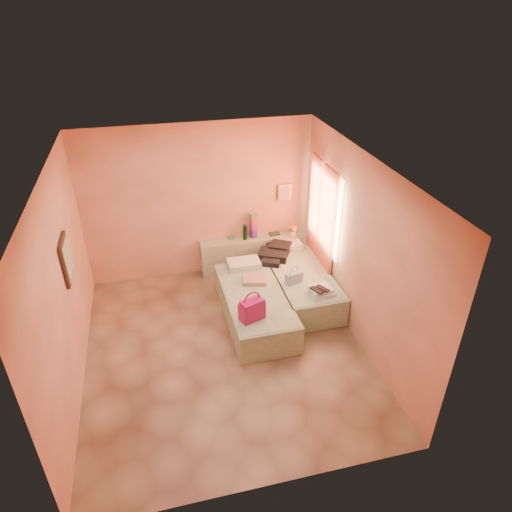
{
  "coord_description": "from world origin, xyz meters",
  "views": [
    {
      "loc": [
        -0.78,
        -5.11,
        4.65
      ],
      "look_at": [
        0.68,
        0.85,
        1.02
      ],
      "focal_mm": 32.0,
      "sensor_mm": 36.0,
      "label": 1
    }
  ],
  "objects_px": {
    "headboard_ledge": "(255,253)",
    "water_bottle": "(245,233)",
    "green_book": "(274,234)",
    "blue_handbag": "(294,278)",
    "flower_vase": "(293,230)",
    "bed_right": "(299,283)",
    "towel_stack": "(322,291)",
    "magenta_handbag": "(252,309)",
    "bed_left": "(255,306)"
  },
  "relations": [
    {
      "from": "flower_vase",
      "to": "magenta_handbag",
      "type": "distance_m",
      "value": 2.4
    },
    {
      "from": "bed_right",
      "to": "blue_handbag",
      "type": "xyz_separation_m",
      "value": [
        -0.21,
        -0.31,
        0.34
      ]
    },
    {
      "from": "bed_left",
      "to": "water_bottle",
      "type": "relative_size",
      "value": 7.23
    },
    {
      "from": "bed_right",
      "to": "water_bottle",
      "type": "relative_size",
      "value": 7.23
    },
    {
      "from": "headboard_ledge",
      "to": "towel_stack",
      "type": "xyz_separation_m",
      "value": [
        0.65,
        -1.76,
        0.23
      ]
    },
    {
      "from": "bed_right",
      "to": "blue_handbag",
      "type": "distance_m",
      "value": 0.51
    },
    {
      "from": "bed_right",
      "to": "magenta_handbag",
      "type": "relative_size",
      "value": 5.6
    },
    {
      "from": "headboard_ledge",
      "to": "blue_handbag",
      "type": "relative_size",
      "value": 7.27
    },
    {
      "from": "headboard_ledge",
      "to": "towel_stack",
      "type": "height_order",
      "value": "headboard_ledge"
    },
    {
      "from": "green_book",
      "to": "blue_handbag",
      "type": "height_order",
      "value": "same"
    },
    {
      "from": "headboard_ledge",
      "to": "blue_handbag",
      "type": "xyz_separation_m",
      "value": [
        0.31,
        -1.36,
        0.27
      ]
    },
    {
      "from": "bed_left",
      "to": "flower_vase",
      "type": "bearing_deg",
      "value": 52.34
    },
    {
      "from": "blue_handbag",
      "to": "water_bottle",
      "type": "bearing_deg",
      "value": 93.66
    },
    {
      "from": "magenta_handbag",
      "to": "blue_handbag",
      "type": "relative_size",
      "value": 1.27
    },
    {
      "from": "water_bottle",
      "to": "headboard_ledge",
      "type": "bearing_deg",
      "value": 1.67
    },
    {
      "from": "bed_right",
      "to": "magenta_handbag",
      "type": "xyz_separation_m",
      "value": [
        -1.09,
        -1.06,
        0.42
      ]
    },
    {
      "from": "headboard_ledge",
      "to": "water_bottle",
      "type": "distance_m",
      "value": 0.5
    },
    {
      "from": "headboard_ledge",
      "to": "water_bottle",
      "type": "xyz_separation_m",
      "value": [
        -0.19,
        -0.01,
        0.46
      ]
    },
    {
      "from": "headboard_ledge",
      "to": "flower_vase",
      "type": "relative_size",
      "value": 8.77
    },
    {
      "from": "bed_left",
      "to": "blue_handbag",
      "type": "bearing_deg",
      "value": 11.49
    },
    {
      "from": "bed_right",
      "to": "flower_vase",
      "type": "distance_m",
      "value": 1.11
    },
    {
      "from": "bed_right",
      "to": "green_book",
      "type": "bearing_deg",
      "value": 97.09
    },
    {
      "from": "headboard_ledge",
      "to": "bed_right",
      "type": "height_order",
      "value": "headboard_ledge"
    },
    {
      "from": "water_bottle",
      "to": "green_book",
      "type": "relative_size",
      "value": 1.47
    },
    {
      "from": "water_bottle",
      "to": "magenta_handbag",
      "type": "height_order",
      "value": "water_bottle"
    },
    {
      "from": "bed_right",
      "to": "green_book",
      "type": "xyz_separation_m",
      "value": [
        -0.15,
        1.09,
        0.42
      ]
    },
    {
      "from": "towel_stack",
      "to": "headboard_ledge",
      "type": "bearing_deg",
      "value": 110.19
    },
    {
      "from": "bed_left",
      "to": "flower_vase",
      "type": "xyz_separation_m",
      "value": [
        1.08,
        1.43,
        0.52
      ]
    },
    {
      "from": "headboard_ledge",
      "to": "towel_stack",
      "type": "distance_m",
      "value": 1.89
    },
    {
      "from": "water_bottle",
      "to": "flower_vase",
      "type": "relative_size",
      "value": 1.18
    },
    {
      "from": "bed_left",
      "to": "magenta_handbag",
      "type": "relative_size",
      "value": 5.6
    },
    {
      "from": "bed_right",
      "to": "towel_stack",
      "type": "relative_size",
      "value": 5.71
    },
    {
      "from": "headboard_ledge",
      "to": "water_bottle",
      "type": "bearing_deg",
      "value": -178.33
    },
    {
      "from": "bed_right",
      "to": "blue_handbag",
      "type": "relative_size",
      "value": 7.09
    },
    {
      "from": "towel_stack",
      "to": "magenta_handbag",
      "type": "bearing_deg",
      "value": -163.86
    },
    {
      "from": "water_bottle",
      "to": "magenta_handbag",
      "type": "relative_size",
      "value": 0.78
    },
    {
      "from": "flower_vase",
      "to": "blue_handbag",
      "type": "bearing_deg",
      "value": -106.98
    },
    {
      "from": "headboard_ledge",
      "to": "bed_left",
      "type": "relative_size",
      "value": 1.02
    },
    {
      "from": "green_book",
      "to": "flower_vase",
      "type": "relative_size",
      "value": 0.81
    },
    {
      "from": "bed_right",
      "to": "flower_vase",
      "type": "bearing_deg",
      "value": 78.97
    },
    {
      "from": "green_book",
      "to": "blue_handbag",
      "type": "relative_size",
      "value": 0.67
    },
    {
      "from": "headboard_ledge",
      "to": "bed_left",
      "type": "distance_m",
      "value": 1.55
    },
    {
      "from": "headboard_ledge",
      "to": "green_book",
      "type": "height_order",
      "value": "green_book"
    },
    {
      "from": "bed_right",
      "to": "green_book",
      "type": "height_order",
      "value": "green_book"
    },
    {
      "from": "water_bottle",
      "to": "flower_vase",
      "type": "distance_m",
      "value": 0.9
    },
    {
      "from": "blue_handbag",
      "to": "flower_vase",
      "type": "bearing_deg",
      "value": 56.13
    },
    {
      "from": "bed_right",
      "to": "green_book",
      "type": "distance_m",
      "value": 1.18
    },
    {
      "from": "towel_stack",
      "to": "bed_right",
      "type": "bearing_deg",
      "value": 99.79
    },
    {
      "from": "bed_left",
      "to": "bed_right",
      "type": "bearing_deg",
      "value": 26.34
    },
    {
      "from": "green_book",
      "to": "blue_handbag",
      "type": "bearing_deg",
      "value": -100.65
    }
  ]
}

